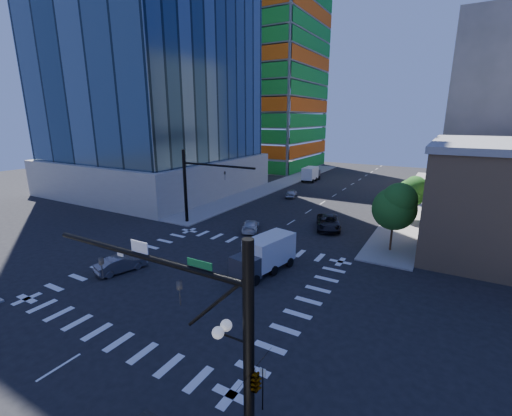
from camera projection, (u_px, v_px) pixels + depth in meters
The scene contains 16 objects.
ground at pixel (202, 278), 28.23m from camera, with size 160.00×160.00×0.00m, color black.
road_markings at pixel (202, 278), 28.23m from camera, with size 20.00×20.00×0.01m, color silver.
sidewalk_ne at pixel (417, 199), 55.75m from camera, with size 5.00×60.00×0.15m, color gray.
sidewalk_nw at pixel (279, 184), 67.77m from camera, with size 5.00×60.00×0.15m, color gray.
construction_building at pixel (266, 70), 87.07m from camera, with size 25.16×34.50×70.60m.
signal_mast_se at pixel (227, 344), 12.21m from camera, with size 10.51×2.48×9.00m.
signal_mast_nw at pixel (194, 181), 41.28m from camera, with size 10.20×0.40×9.00m.
tree_south at pixel (396, 206), 32.62m from camera, with size 4.16×4.16×6.82m.
tree_north at pixel (413, 191), 42.72m from camera, with size 3.54×3.52×5.78m.
no_parking_sign at pixel (263, 384), 15.18m from camera, with size 0.30×0.06×2.20m.
car_nb_far at pixel (328, 222), 40.63m from camera, with size 2.64×5.73×1.59m, color black.
car_sb_near at pixel (251, 226), 40.00m from camera, with size 1.76×4.33×1.26m, color silver.
car_sb_mid at pixel (291, 193), 57.02m from camera, with size 1.60×3.99×1.36m, color #B1B3B9.
car_sb_cross at pixel (121, 264), 29.34m from camera, with size 1.46×4.19×1.38m, color #57565C.
box_truck_near at pixel (263, 258), 28.98m from camera, with size 3.51×6.09×3.00m.
box_truck_far at pixel (311, 175), 71.59m from camera, with size 2.75×5.82×2.98m.
Camera 1 is at (16.75, -20.15, 12.83)m, focal length 24.00 mm.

